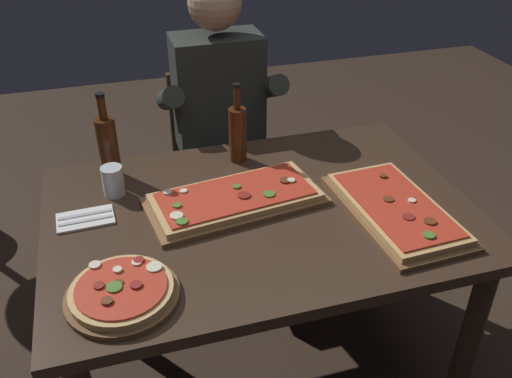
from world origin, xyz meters
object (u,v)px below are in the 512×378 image
Objects in this scene: pizza_round_far at (122,292)px; oil_bottle_amber at (238,133)px; dining_table at (260,232)px; pizza_rectangular_left at (396,209)px; diner_chair at (217,154)px; seated_diner at (221,116)px; wine_bottle_dark at (108,146)px; tumbler_near_camera at (113,183)px; pizza_rectangular_front at (235,198)px.

pizza_round_far is 0.81m from oil_bottle_amber.
dining_table is at bearing 31.83° from pizza_round_far.
diner_chair reaches higher than pizza_rectangular_left.
seated_diner is (0.03, 0.39, -0.11)m from oil_bottle_amber.
tumbler_near_camera is (-0.00, -0.13, -0.08)m from wine_bottle_dark.
tumbler_near_camera is at bearing -134.60° from seated_diner.
oil_bottle_amber is (0.47, -0.01, -0.01)m from wine_bottle_dark.
pizza_round_far is at bearing -170.64° from pizza_rectangular_left.
pizza_rectangular_front is at bearing 140.26° from dining_table.
seated_diner is at bearing 37.31° from wine_bottle_dark.
pizza_rectangular_left is (0.42, -0.15, 0.11)m from dining_table.
dining_table is 2.25× the size of pizza_rectangular_front.
dining_table is at bearing -39.74° from pizza_rectangular_front.
wine_bottle_dark is (-0.87, 0.51, 0.10)m from pizza_rectangular_left.
pizza_round_far is at bearing -116.58° from seated_diner.
seated_diner is (-0.00, -0.12, 0.26)m from diner_chair.
pizza_rectangular_front reaches higher than dining_table.
pizza_rectangular_front is at bearing -106.52° from oil_bottle_amber.
tumbler_near_camera reaches higher than pizza_rectangular_front.
tumbler_near_camera is at bearing 87.99° from pizza_round_far.
oil_bottle_amber is at bearing 52.55° from pizza_round_far.
pizza_round_far is (-0.47, -0.29, 0.12)m from dining_table.
seated_diner reaches higher than pizza_round_far.
wine_bottle_dark reaches higher than diner_chair.
diner_chair reaches higher than tumbler_near_camera.
wine_bottle_dark is 0.24× the size of seated_diner.
diner_chair is at bearing 51.47° from tumbler_near_camera.
pizza_rectangular_left is 1.77× the size of oil_bottle_amber.
seated_diner is at bearing 113.06° from pizza_rectangular_left.
tumbler_near_camera is at bearing -90.57° from wine_bottle_dark.
wine_bottle_dark is at bearing 141.73° from dining_table.
tumbler_near_camera is at bearing 155.70° from pizza_rectangular_front.
pizza_rectangular_front is 2.02× the size of pizza_round_far.
seated_diner reaches higher than pizza_rectangular_front.
pizza_round_far reaches higher than dining_table.
pizza_rectangular_front is 0.42m from tumbler_near_camera.
diner_chair is at bearing 82.07° from pizza_rectangular_front.
diner_chair reaches higher than dining_table.
diner_chair is (0.04, 0.86, -0.16)m from dining_table.
diner_chair is (-0.38, 1.00, -0.27)m from pizza_rectangular_left.
seated_diner is at bearing 86.17° from oil_bottle_amber.
wine_bottle_dark is 0.47m from oil_bottle_amber.
pizza_rectangular_front is at bearing -97.93° from diner_chair.
pizza_rectangular_left is 0.63× the size of diner_chair.
diner_chair is at bearing 110.54° from pizza_rectangular_left.
pizza_rectangular_left is 0.96m from seated_diner.
wine_bottle_dark reaches higher than pizza_rectangular_front.
pizza_round_far is 0.95× the size of wine_bottle_dark.
diner_chair is (0.11, 0.80, -0.27)m from pizza_rectangular_front.
pizza_round_far is at bearing -91.73° from wine_bottle_dark.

